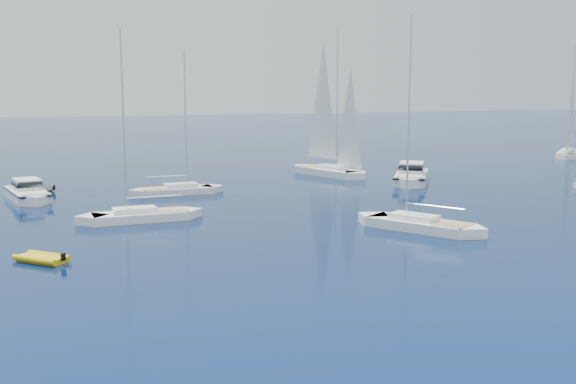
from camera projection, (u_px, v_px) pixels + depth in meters
name	position (u px, v px, depth m)	size (l,w,h in m)	color
ground	(415.00, 316.00, 34.21)	(400.00, 400.00, 0.00)	#091D55
motor_cruiser_distant	(411.00, 183.00, 78.27)	(3.37, 11.02, 2.89)	silver
motor_cruiser_horizon	(28.00, 200.00, 67.14)	(2.98, 9.73, 2.55)	white
sailboat_mid_r	(419.00, 230.00, 53.80)	(2.93, 11.26, 16.55)	white
sailboat_mid_l	(140.00, 221.00, 57.26)	(2.78, 10.68, 15.70)	silver
sailboat_centre	(177.00, 194.00, 70.57)	(2.59, 9.95, 14.63)	silver
sailboat_sails_r	(329.00, 175.00, 84.57)	(3.18, 12.23, 17.97)	silver
sailboat_sails_far	(569.00, 156.00, 105.20)	(2.98, 11.46, 16.85)	white
tender_yellow	(42.00, 262.00, 44.30)	(1.96, 3.55, 0.95)	#E3B70D
tender_grey_far	(32.00, 193.00, 71.19)	(2.31, 4.33, 0.95)	black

